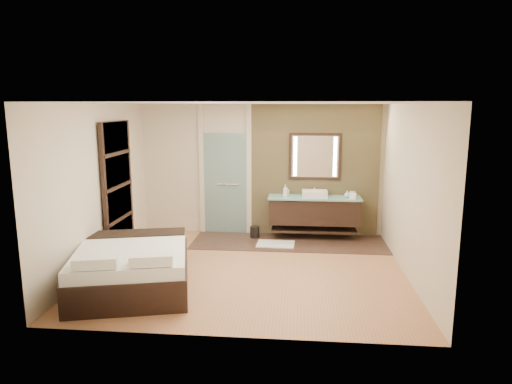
# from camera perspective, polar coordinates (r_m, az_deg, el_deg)

# --- Properties ---
(floor) EXTENTS (5.00, 5.00, 0.00)m
(floor) POSITION_cam_1_polar(r_m,az_deg,el_deg) (7.63, -0.75, -9.66)
(floor) COLOR #AC6D48
(floor) RESTS_ON ground
(tile_strip) EXTENTS (3.80, 1.30, 0.01)m
(tile_strip) POSITION_cam_1_polar(r_m,az_deg,el_deg) (9.11, 4.10, -6.24)
(tile_strip) COLOR #31201A
(tile_strip) RESTS_ON floor
(stone_wall) EXTENTS (2.60, 0.08, 2.70)m
(stone_wall) POSITION_cam_1_polar(r_m,az_deg,el_deg) (9.43, 7.34, 2.64)
(stone_wall) COLOR tan
(stone_wall) RESTS_ON floor
(vanity) EXTENTS (1.85, 0.55, 0.88)m
(vanity) POSITION_cam_1_polar(r_m,az_deg,el_deg) (9.28, 7.28, -2.33)
(vanity) COLOR black
(vanity) RESTS_ON stone_wall
(mirror_unit) EXTENTS (1.06, 0.04, 0.96)m
(mirror_unit) POSITION_cam_1_polar(r_m,az_deg,el_deg) (9.34, 7.39, 4.42)
(mirror_unit) COLOR black
(mirror_unit) RESTS_ON stone_wall
(frosted_door) EXTENTS (1.10, 0.12, 2.70)m
(frosted_door) POSITION_cam_1_polar(r_m,az_deg,el_deg) (9.56, -3.84, 1.57)
(frosted_door) COLOR #ACD9D7
(frosted_door) RESTS_ON floor
(shoji_partition) EXTENTS (0.06, 1.20, 2.40)m
(shoji_partition) POSITION_cam_1_polar(r_m,az_deg,el_deg) (8.47, -16.86, 0.41)
(shoji_partition) COLOR black
(shoji_partition) RESTS_ON floor
(bed) EXTENTS (2.03, 2.32, 0.77)m
(bed) POSITION_cam_1_polar(r_m,az_deg,el_deg) (7.05, -15.20, -9.05)
(bed) COLOR black
(bed) RESTS_ON floor
(bath_mat) EXTENTS (0.74, 0.53, 0.02)m
(bath_mat) POSITION_cam_1_polar(r_m,az_deg,el_deg) (8.92, 2.47, -6.52)
(bath_mat) COLOR silver
(bath_mat) RESTS_ON floor
(waste_bin) EXTENTS (0.22, 0.22, 0.24)m
(waste_bin) POSITION_cam_1_polar(r_m,az_deg,el_deg) (9.36, -0.16, -5.04)
(waste_bin) COLOR black
(waste_bin) RESTS_ON floor
(tissue_box) EXTENTS (0.16, 0.16, 0.10)m
(tissue_box) POSITION_cam_1_polar(r_m,az_deg,el_deg) (9.14, 12.03, -0.53)
(tissue_box) COLOR white
(tissue_box) RESTS_ON vanity
(soap_bottle_a) EXTENTS (0.10, 0.10, 0.24)m
(soap_bottle_a) POSITION_cam_1_polar(r_m,az_deg,el_deg) (9.17, 3.67, 0.16)
(soap_bottle_a) COLOR white
(soap_bottle_a) RESTS_ON vanity
(soap_bottle_b) EXTENTS (0.09, 0.09, 0.16)m
(soap_bottle_b) POSITION_cam_1_polar(r_m,az_deg,el_deg) (9.31, 3.92, 0.09)
(soap_bottle_b) COLOR #B2B2B2
(soap_bottle_b) RESTS_ON vanity
(soap_bottle_c) EXTENTS (0.12, 0.12, 0.13)m
(soap_bottle_c) POSITION_cam_1_polar(r_m,az_deg,el_deg) (9.25, 11.31, -0.26)
(soap_bottle_c) COLOR silver
(soap_bottle_c) RESTS_ON vanity
(cup) EXTENTS (0.17, 0.17, 0.10)m
(cup) POSITION_cam_1_polar(r_m,az_deg,el_deg) (9.36, 11.93, -0.25)
(cup) COLOR silver
(cup) RESTS_ON vanity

